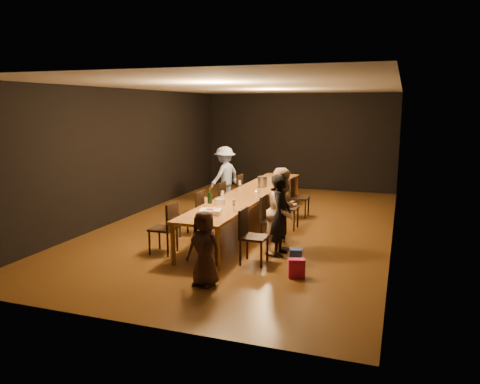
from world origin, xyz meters
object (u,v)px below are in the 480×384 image
(chair_right_2, at_px, (288,207))
(woman_birthday, at_px, (281,215))
(birthday_cake, at_px, (210,212))
(chair_right_0, at_px, (254,237))
(chair_right_3, at_px, (300,197))
(chair_left_2, at_px, (214,202))
(woman_tan, at_px, (283,211))
(man_blue, at_px, (225,175))
(child, at_px, (204,248))
(chair_left_3, at_px, (233,193))
(champagne_bottle, at_px, (210,195))
(chair_right_1, at_px, (273,220))
(chair_left_1, at_px, (192,214))
(chair_left_0, at_px, (163,228))
(plate_stack, at_px, (220,202))
(ice_bucket, at_px, (262,182))
(table, at_px, (250,194))

(chair_right_2, height_order, woman_birthday, woman_birthday)
(birthday_cake, bearing_deg, chair_right_0, -23.29)
(chair_right_3, distance_m, chair_left_2, 2.08)
(woman_tan, bearing_deg, man_blue, 58.51)
(chair_right_2, relative_size, child, 0.83)
(chair_left_3, distance_m, child, 4.93)
(man_blue, distance_m, champagne_bottle, 3.58)
(woman_tan, height_order, child, woman_tan)
(chair_right_0, distance_m, chair_left_3, 3.98)
(chair_left_3, bearing_deg, champagne_bottle, -169.28)
(chair_right_1, distance_m, child, 2.39)
(chair_left_1, distance_m, woman_birthday, 2.11)
(champagne_bottle, bearing_deg, woman_tan, -8.73)
(chair_left_0, bearing_deg, woman_tan, -69.56)
(chair_left_0, xyz_separation_m, woman_birthday, (2.00, 0.59, 0.26))
(chair_left_2, xyz_separation_m, man_blue, (-0.52, 2.01, 0.31))
(woman_tan, distance_m, child, 2.04)
(plate_stack, bearing_deg, chair_left_3, 105.02)
(chair_right_3, relative_size, chair_left_1, 1.00)
(chair_left_2, bearing_deg, ice_bucket, -50.83)
(ice_bucket, bearing_deg, chair_left_2, -140.83)
(chair_left_3, relative_size, woman_tan, 0.60)
(chair_left_3, bearing_deg, plate_stack, -164.98)
(table, xyz_separation_m, chair_left_1, (-0.85, -1.20, -0.24))
(woman_birthday, bearing_deg, chair_right_0, 151.64)
(chair_left_1, bearing_deg, champagne_bottle, -114.26)
(plate_stack, relative_size, champagne_bottle, 0.63)
(chair_right_3, distance_m, ice_bucket, 1.00)
(table, bearing_deg, chair_right_3, 54.69)
(birthday_cake, bearing_deg, woman_tan, 14.13)
(chair_right_2, relative_size, woman_birthday, 0.64)
(champagne_bottle, relative_size, ice_bucket, 1.31)
(chair_left_1, height_order, woman_tan, woman_tan)
(chair_right_1, bearing_deg, child, -9.62)
(chair_right_2, relative_size, woman_tan, 0.60)
(man_blue, xyz_separation_m, champagne_bottle, (1.02, -3.43, 0.14))
(chair_left_1, xyz_separation_m, child, (1.30, -2.36, 0.09))
(chair_left_2, relative_size, birthday_cake, 2.17)
(chair_right_3, bearing_deg, woman_tan, 6.00)
(chair_right_1, relative_size, chair_left_1, 1.00)
(chair_right_2, xyz_separation_m, woman_birthday, (0.30, -1.81, 0.26))
(woman_birthday, relative_size, plate_stack, 7.26)
(man_blue, distance_m, birthday_cake, 4.48)
(man_blue, height_order, child, man_blue)
(table, height_order, chair_left_3, chair_left_3)
(man_blue, xyz_separation_m, child, (1.82, -5.57, -0.21))
(table, xyz_separation_m, child, (0.45, -3.56, -0.14))
(chair_left_3, distance_m, woman_birthday, 3.63)
(chair_right_3, distance_m, woman_birthday, 3.04)
(chair_right_1, xyz_separation_m, child, (-0.40, -2.36, 0.09))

